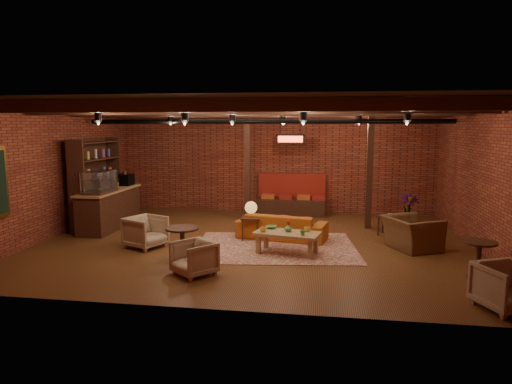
# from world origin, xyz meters

# --- Properties ---
(floor) EXTENTS (10.00, 10.00, 0.00)m
(floor) POSITION_xyz_m (0.00, 0.00, 0.00)
(floor) COLOR #36200D
(floor) RESTS_ON ground
(ceiling) EXTENTS (10.00, 8.00, 0.02)m
(ceiling) POSITION_xyz_m (0.00, 0.00, 3.20)
(ceiling) COLOR black
(ceiling) RESTS_ON wall_back
(wall_back) EXTENTS (10.00, 0.02, 3.20)m
(wall_back) POSITION_xyz_m (0.00, 4.00, 1.60)
(wall_back) COLOR maroon
(wall_back) RESTS_ON ground
(wall_front) EXTENTS (10.00, 0.02, 3.20)m
(wall_front) POSITION_xyz_m (0.00, -4.00, 1.60)
(wall_front) COLOR maroon
(wall_front) RESTS_ON ground
(wall_left) EXTENTS (0.02, 8.00, 3.20)m
(wall_left) POSITION_xyz_m (-5.00, 0.00, 1.60)
(wall_left) COLOR maroon
(wall_left) RESTS_ON ground
(wall_right) EXTENTS (0.02, 8.00, 3.20)m
(wall_right) POSITION_xyz_m (5.00, 0.00, 1.60)
(wall_right) COLOR maroon
(wall_right) RESTS_ON ground
(ceiling_beams) EXTENTS (9.80, 6.40, 0.22)m
(ceiling_beams) POSITION_xyz_m (0.00, 0.00, 3.08)
(ceiling_beams) COLOR black
(ceiling_beams) RESTS_ON ceiling
(ceiling_pipe) EXTENTS (9.60, 0.12, 0.12)m
(ceiling_pipe) POSITION_xyz_m (0.00, 1.60, 2.85)
(ceiling_pipe) COLOR black
(ceiling_pipe) RESTS_ON ceiling
(post_left) EXTENTS (0.16, 0.16, 3.20)m
(post_left) POSITION_xyz_m (-0.60, 2.60, 1.60)
(post_left) COLOR black
(post_left) RESTS_ON ground
(post_right) EXTENTS (0.16, 0.16, 3.20)m
(post_right) POSITION_xyz_m (2.80, 2.00, 1.60)
(post_right) COLOR black
(post_right) RESTS_ON ground
(service_counter) EXTENTS (0.80, 2.50, 1.60)m
(service_counter) POSITION_xyz_m (-4.10, 1.00, 0.80)
(service_counter) COLOR black
(service_counter) RESTS_ON ground
(plant_counter) EXTENTS (0.35, 0.39, 0.30)m
(plant_counter) POSITION_xyz_m (-4.00, 1.20, 1.22)
(plant_counter) COLOR #337F33
(plant_counter) RESTS_ON service_counter
(shelving_hutch) EXTENTS (0.52, 2.00, 2.40)m
(shelving_hutch) POSITION_xyz_m (-4.50, 1.10, 1.20)
(shelving_hutch) COLOR black
(shelving_hutch) RESTS_ON ground
(banquette) EXTENTS (2.10, 0.70, 1.00)m
(banquette) POSITION_xyz_m (0.60, 3.55, 0.50)
(banquette) COLOR maroon
(banquette) RESTS_ON ground
(service_sign) EXTENTS (0.86, 0.06, 0.30)m
(service_sign) POSITION_xyz_m (0.60, 3.10, 2.35)
(service_sign) COLOR red
(service_sign) RESTS_ON ceiling
(ceiling_spotlights) EXTENTS (6.40, 4.40, 0.28)m
(ceiling_spotlights) POSITION_xyz_m (0.00, 0.00, 2.86)
(ceiling_spotlights) COLOR black
(ceiling_spotlights) RESTS_ON ceiling
(rug) EXTENTS (3.89, 3.16, 0.01)m
(rug) POSITION_xyz_m (0.56, -0.33, 0.01)
(rug) COLOR maroon
(rug) RESTS_ON floor
(sofa) EXTENTS (2.27, 1.24, 0.63)m
(sofa) POSITION_xyz_m (0.62, 0.48, 0.31)
(sofa) COLOR #A65017
(sofa) RESTS_ON floor
(coffee_table) EXTENTS (1.49, 0.97, 0.72)m
(coffee_table) POSITION_xyz_m (0.85, -0.80, 0.42)
(coffee_table) COLOR #A2774B
(coffee_table) RESTS_ON floor
(side_table_lamp) EXTENTS (0.45, 0.45, 0.94)m
(side_table_lamp) POSITION_xyz_m (-0.11, 0.28, 0.71)
(side_table_lamp) COLOR black
(side_table_lamp) RESTS_ON floor
(round_table_left) EXTENTS (0.67, 0.67, 0.70)m
(round_table_left) POSITION_xyz_m (-1.20, -1.68, 0.47)
(round_table_left) COLOR black
(round_table_left) RESTS_ON floor
(armchair_a) EXTENTS (0.97, 0.99, 0.79)m
(armchair_a) POSITION_xyz_m (-2.36, -0.79, 0.39)
(armchair_a) COLOR beige
(armchair_a) RESTS_ON floor
(armchair_b) EXTENTS (0.93, 0.93, 0.70)m
(armchair_b) POSITION_xyz_m (-0.73, -2.48, 0.35)
(armchair_b) COLOR beige
(armchair_b) RESTS_ON floor
(armchair_right) EXTENTS (1.14, 1.32, 0.98)m
(armchair_right) POSITION_xyz_m (3.58, -0.03, 0.49)
(armchair_right) COLOR brown
(armchair_right) RESTS_ON floor
(side_table_book) EXTENTS (0.61, 0.61, 0.54)m
(side_table_book) POSITION_xyz_m (3.23, 1.27, 0.48)
(side_table_book) COLOR black
(side_table_book) RESTS_ON floor
(round_table_right) EXTENTS (0.59, 0.59, 0.69)m
(round_table_right) POSITION_xyz_m (4.40, -1.92, 0.46)
(round_table_right) COLOR black
(round_table_right) RESTS_ON floor
(armchair_far) EXTENTS (0.98, 0.95, 0.78)m
(armchair_far) POSITION_xyz_m (4.36, -3.36, 0.39)
(armchair_far) COLOR beige
(armchair_far) RESTS_ON floor
(plant_tall) EXTENTS (1.95, 1.95, 2.82)m
(plant_tall) POSITION_xyz_m (3.86, 2.12, 1.41)
(plant_tall) COLOR #4C7F4C
(plant_tall) RESTS_ON floor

